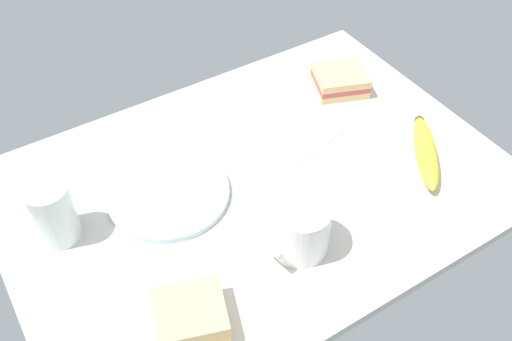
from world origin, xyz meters
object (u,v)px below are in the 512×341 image
at_px(coffee_mug_black, 300,228).
at_px(sandwich_main, 190,316).
at_px(banana, 426,152).
at_px(paper_napkin, 290,129).
at_px(sandwich_side, 340,80).
at_px(glass_of_milk, 54,214).
at_px(plate_of_food, 168,193).

height_order(coffee_mug_black, sandwich_main, coffee_mug_black).
bearing_deg(coffee_mug_black, sandwich_main, 8.53).
distance_m(banana, paper_napkin, 0.27).
bearing_deg(sandwich_side, sandwich_main, 31.93).
xyz_separation_m(coffee_mug_black, glass_of_milk, (0.33, -0.23, 0.00)).
bearing_deg(paper_napkin, sandwich_main, 37.17).
bearing_deg(sandwich_side, coffee_mug_black, 43.46).
bearing_deg(sandwich_main, glass_of_milk, -67.79).
height_order(glass_of_milk, banana, glass_of_milk).
height_order(plate_of_food, paper_napkin, plate_of_food).
bearing_deg(coffee_mug_black, banana, -172.55).
height_order(sandwich_side, glass_of_milk, glass_of_milk).
xyz_separation_m(sandwich_side, banana, (-0.00, 0.26, -0.00)).
bearing_deg(sandwich_main, paper_napkin, -142.83).
bearing_deg(glass_of_milk, paper_napkin, -178.29).
xyz_separation_m(glass_of_milk, banana, (-0.64, 0.19, -0.03)).
height_order(plate_of_food, coffee_mug_black, coffee_mug_black).
distance_m(plate_of_food, banana, 0.48).
bearing_deg(coffee_mug_black, glass_of_milk, -35.48).
height_order(coffee_mug_black, glass_of_milk, glass_of_milk).
bearing_deg(plate_of_food, coffee_mug_black, 121.69).
relative_size(sandwich_side, glass_of_milk, 1.17).
height_order(coffee_mug_black, banana, coffee_mug_black).
bearing_deg(banana, sandwich_main, 7.89).
bearing_deg(glass_of_milk, coffee_mug_black, 144.52).
distance_m(sandwich_main, paper_napkin, 0.46).
bearing_deg(sandwich_side, paper_napkin, 18.03).
bearing_deg(coffee_mug_black, plate_of_food, -58.31).
bearing_deg(paper_napkin, coffee_mug_black, 58.59).
xyz_separation_m(plate_of_food, glass_of_milk, (0.19, -0.02, 0.05)).
distance_m(plate_of_food, paper_napkin, 0.29).
bearing_deg(glass_of_milk, sandwich_side, -173.92).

